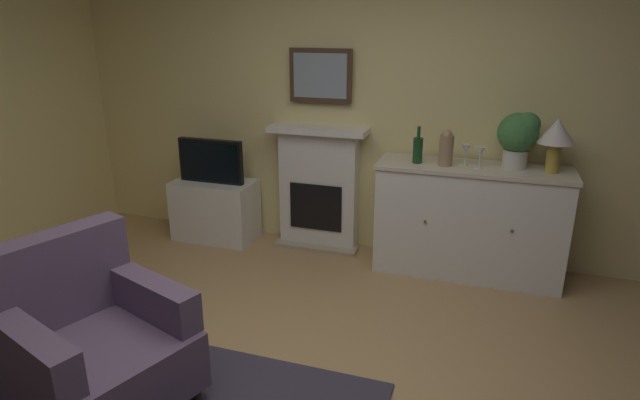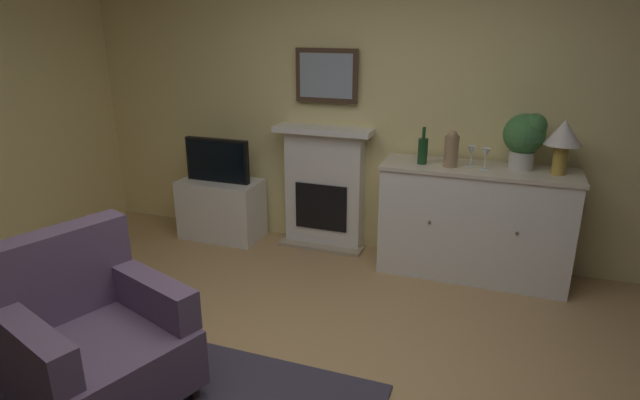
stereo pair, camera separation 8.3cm
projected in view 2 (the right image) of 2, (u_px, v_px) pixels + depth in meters
The scene contains 13 objects.
wall_rear at pixel (392, 81), 4.33m from camera, with size 5.88×0.06×2.99m, color #EAD68C.
fireplace_unit at pixel (324, 188), 4.70m from camera, with size 0.87×0.30×1.10m.
framed_picture at pixel (326, 76), 4.43m from camera, with size 0.55×0.04×0.45m.
sideboard_cabinet at pixel (474, 222), 4.15m from camera, with size 1.48×0.49×0.90m.
table_lamp at pixel (563, 137), 3.73m from camera, with size 0.26×0.26×0.40m.
wine_bottle at pixel (423, 150), 4.08m from camera, with size 0.08×0.08×0.29m.
wine_glass_left at pixel (471, 151), 3.99m from camera, with size 0.07×0.07×0.16m.
wine_glass_center at pixel (486, 154), 3.91m from camera, with size 0.07×0.07×0.16m.
vase_decorative at pixel (451, 149), 3.98m from camera, with size 0.11×0.11×0.28m.
tv_cabinet at pixel (222, 209), 4.96m from camera, with size 0.75×0.42×0.56m.
tv_set at pixel (217, 160), 4.79m from camera, with size 0.62×0.07×0.40m.
potted_plant_small at pixel (525, 136), 3.86m from camera, with size 0.30×0.30×0.43m.
armchair at pixel (92, 337), 2.76m from camera, with size 1.02×0.98×0.92m.
Camera 2 is at (0.96, -2.06, 1.96)m, focal length 29.40 mm.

